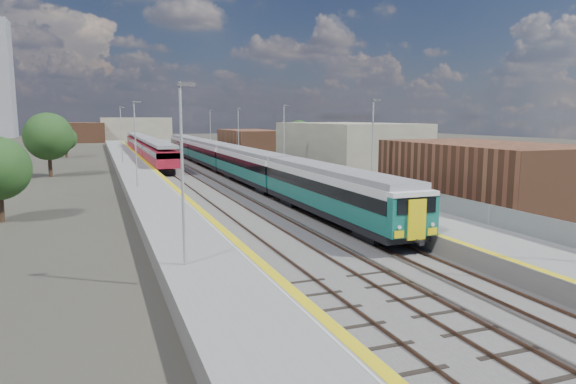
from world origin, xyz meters
TOP-DOWN VIEW (x-y plane):
  - ground at (0.00, 50.00)m, footprint 320.00×320.00m
  - ballast_bed at (-2.25, 52.50)m, footprint 10.50×155.00m
  - tracks at (-1.65, 54.18)m, footprint 8.96×160.00m
  - platform_right at (5.28, 52.49)m, footprint 4.70×155.00m
  - platform_left at (-9.05, 52.49)m, footprint 4.30×155.00m
  - buildings at (-18.12, 138.60)m, footprint 72.00×185.50m
  - green_train at (1.50, 48.14)m, footprint 2.84×79.19m
  - red_train at (-5.50, 77.82)m, footprint 2.89×58.60m
  - tree_b at (-18.75, 54.56)m, footprint 5.67×5.67m
  - tree_c at (-18.47, 86.15)m, footprint 3.96×3.96m
  - tree_d at (20.55, 72.59)m, footprint 4.86×4.86m

SIDE VIEW (x-z plane):
  - ground at x=0.00m, z-range 0.00..0.00m
  - ballast_bed at x=-2.25m, z-range 0.00..0.06m
  - tracks at x=-1.65m, z-range 0.02..0.19m
  - platform_left at x=-9.05m, z-range -3.74..4.78m
  - platform_right at x=5.28m, z-range -3.72..4.80m
  - red_train at x=-5.50m, z-range 0.33..3.98m
  - green_train at x=1.50m, z-range 0.64..3.77m
  - tree_c at x=-18.47m, z-range 0.69..6.06m
  - tree_d at x=20.55m, z-range 0.85..7.44m
  - tree_b at x=-18.75m, z-range 1.00..8.68m
  - buildings at x=-18.12m, z-range -9.30..30.70m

